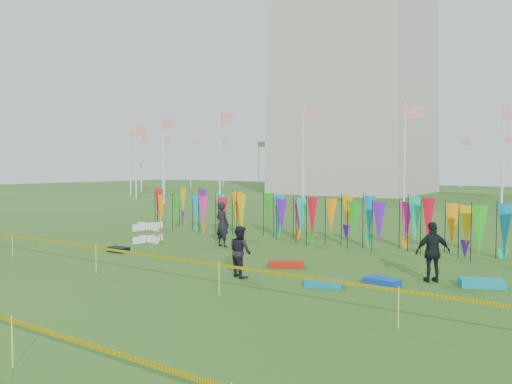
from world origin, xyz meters
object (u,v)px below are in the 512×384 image
Objects in this scene: person_left at (222,224)px; person_right at (433,252)px; kite_bag_teal at (482,283)px; kite_bag_red at (286,264)px; person_mid at (240,251)px; kite_bag_turquoise at (324,283)px; kite_bag_black at (118,249)px; box_kite at (148,233)px; kite_bag_blue at (382,282)px.

person_right is (9.21, -1.66, -0.06)m from person_left.
kite_bag_red is at bearing -172.90° from kite_bag_teal.
kite_bag_teal is (6.48, 2.81, -0.69)m from person_mid.
kite_bag_teal is at bearing 7.10° from kite_bag_red.
kite_bag_turquoise is 1.23× the size of kite_bag_black.
person_mid is 5.79m from person_right.
box_kite is 0.91× the size of kite_bag_blue.
kite_bag_blue reaches higher than kite_bag_black.
person_right is 12.02m from kite_bag_black.
person_left is 10.68m from kite_bag_teal.
person_left is at bearing 160.44° from kite_bag_blue.
box_kite is 10.69m from kite_bag_turquoise.
box_kite is at bearing 23.74° from person_left.
person_right is 1.83m from kite_bag_blue.
person_mid is (4.07, -4.31, -0.16)m from person_left.
person_left is 5.11m from kite_bag_red.
person_right is at bearing -2.95° from box_kite.
person_mid is at bearing -156.56° from kite_bag_teal.
kite_bag_red reaches higher than kite_bag_black.
kite_bag_turquoise is at bearing 157.04° from person_left.
person_right is (12.67, -0.65, 0.45)m from box_kite.
person_right reaches higher than kite_bag_blue.
kite_bag_turquoise is at bearing -139.68° from kite_bag_blue.
person_left is 8.66m from kite_bag_blue.
kite_bag_teal is (6.03, 0.75, 0.01)m from kite_bag_red.
box_kite is at bearing 177.97° from kite_bag_teal.
person_right reaches higher than kite_bag_red.
person_right is at bearing 8.34° from kite_bag_black.
box_kite is at bearing -0.68° from person_mid.
kite_bag_teal is (10.54, -1.50, -0.85)m from person_left.
person_right is at bearing 44.17° from kite_bag_turquoise.
kite_bag_red is 1.39× the size of kite_bag_black.
kite_bag_black is at bearing -71.39° from box_kite.
kite_bag_blue is (4.05, 1.42, -0.70)m from person_mid.
person_right reaches higher than kite_bag_teal.
person_mid is (7.52, -3.31, 0.35)m from box_kite.
person_mid is 0.89× the size of person_right.
kite_bag_blue is (8.12, -2.88, -0.86)m from person_left.
person_right is at bearing 177.39° from person_left.
person_mid is 1.61× the size of kite_bag_blue.
kite_bag_teal is at bearing 148.13° from person_right.
box_kite is 8.23m from person_mid.
kite_bag_red is (7.97, -1.25, -0.34)m from box_kite.
kite_bag_black is at bearing 59.58° from person_left.
kite_bag_red is at bearing -79.17° from person_mid.
kite_bag_teal reaches higher than kite_bag_black.
person_mid is at bearing -23.72° from box_kite.
kite_bag_turquoise is at bearing -3.71° from kite_bag_black.
kite_bag_teal is at bearing -133.52° from person_mid.
person_mid is 1.35× the size of kite_bag_teal.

